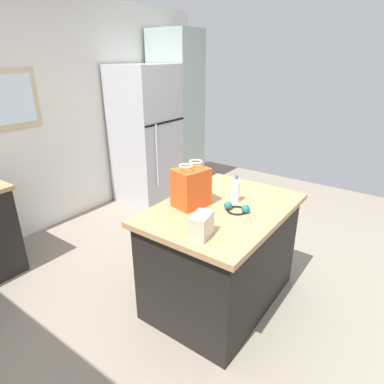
# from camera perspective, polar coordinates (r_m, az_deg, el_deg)

# --- Properties ---
(ground) EXTENTS (6.42, 6.42, 0.00)m
(ground) POSITION_cam_1_polar(r_m,az_deg,el_deg) (3.05, 5.50, -17.02)
(ground) COLOR gray
(back_wall) EXTENTS (5.35, 0.13, 2.59)m
(back_wall) POSITION_cam_1_polar(r_m,az_deg,el_deg) (4.16, -24.39, 11.74)
(back_wall) COLOR silver
(back_wall) RESTS_ON ground
(kitchen_island) EXTENTS (1.27, 0.89, 0.87)m
(kitchen_island) POSITION_cam_1_polar(r_m,az_deg,el_deg) (2.74, 5.18, -10.76)
(kitchen_island) COLOR black
(kitchen_island) RESTS_ON ground
(refrigerator) EXTENTS (0.78, 0.74, 1.85)m
(refrigerator) POSITION_cam_1_polar(r_m,az_deg,el_deg) (4.63, -7.95, 9.66)
(refrigerator) COLOR #B7B7BC
(refrigerator) RESTS_ON ground
(tall_cabinet) EXTENTS (0.55, 0.66, 2.29)m
(tall_cabinet) POSITION_cam_1_polar(r_m,az_deg,el_deg) (5.10, -2.68, 13.57)
(tall_cabinet) COLOR #9EB2A8
(tall_cabinet) RESTS_ON ground
(shopping_bag) EXTENTS (0.29, 0.25, 0.34)m
(shopping_bag) POSITION_cam_1_polar(r_m,az_deg,el_deg) (2.49, -0.18, 0.86)
(shopping_bag) COLOR #DB511E
(shopping_bag) RESTS_ON kitchen_island
(small_box) EXTENTS (0.19, 0.14, 0.16)m
(small_box) POSITION_cam_1_polar(r_m,az_deg,el_deg) (2.09, 1.64, -5.83)
(small_box) COLOR beige
(small_box) RESTS_ON kitchen_island
(bottle) EXTENTS (0.06, 0.06, 0.22)m
(bottle) POSITION_cam_1_polar(r_m,az_deg,el_deg) (2.59, 7.63, 0.32)
(bottle) COLOR white
(bottle) RESTS_ON kitchen_island
(ear_defenders) EXTENTS (0.17, 0.20, 0.06)m
(ear_defenders) POSITION_cam_1_polar(r_m,az_deg,el_deg) (2.46, 7.78, -2.85)
(ear_defenders) COLOR black
(ear_defenders) RESTS_ON kitchen_island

